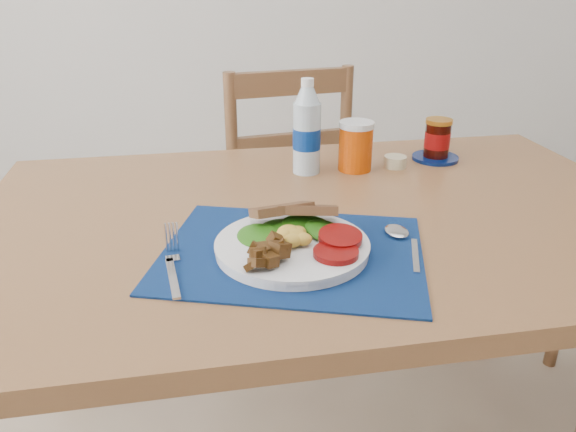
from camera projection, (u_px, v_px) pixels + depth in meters
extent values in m
cube|color=brown|center=(325.00, 220.00, 1.15)|extent=(1.40, 0.90, 0.04)
cylinder|color=brown|center=(63.00, 303.00, 1.55)|extent=(0.06, 0.06, 0.71)
cylinder|color=brown|center=(490.00, 263.00, 1.76)|extent=(0.06, 0.06, 0.71)
cube|color=brown|center=(274.00, 205.00, 1.98)|extent=(0.47, 0.46, 0.04)
cylinder|color=brown|center=(305.00, 236.00, 2.27)|extent=(0.04, 0.04, 0.41)
cylinder|color=brown|center=(217.00, 248.00, 2.17)|extent=(0.04, 0.04, 0.41)
cylinder|color=brown|center=(338.00, 276.00, 1.98)|extent=(0.04, 0.04, 0.41)
cylinder|color=brown|center=(238.00, 293.00, 1.87)|extent=(0.04, 0.04, 0.41)
cube|color=brown|center=(290.00, 83.00, 1.63)|extent=(0.38, 0.08, 0.48)
cylinder|color=brown|center=(562.00, 306.00, 1.77)|extent=(0.04, 0.04, 0.45)
cube|color=black|center=(292.00, 253.00, 0.97)|extent=(0.53, 0.47, 0.00)
cylinder|color=silver|center=(292.00, 247.00, 0.97)|extent=(0.26, 0.26, 0.02)
ellipsoid|color=gold|center=(295.00, 236.00, 0.96)|extent=(0.06, 0.06, 0.03)
cylinder|color=#800B04|center=(338.00, 247.00, 0.94)|extent=(0.08, 0.08, 0.01)
ellipsoid|color=#073B07|center=(293.00, 230.00, 1.00)|extent=(0.14, 0.08, 0.01)
cube|color=brown|center=(295.00, 210.00, 1.02)|extent=(0.11, 0.07, 0.04)
cube|color=#B2B5BA|center=(173.00, 278.00, 0.89)|extent=(0.03, 0.13, 0.00)
cube|color=#B2B5BA|center=(173.00, 253.00, 0.96)|extent=(0.03, 0.07, 0.00)
cube|color=#B2B5BA|center=(415.00, 255.00, 0.95)|extent=(0.05, 0.12, 0.00)
ellipsoid|color=#B2B5BA|center=(397.00, 232.00, 1.04)|extent=(0.04, 0.06, 0.01)
cylinder|color=#ADBFCC|center=(307.00, 138.00, 1.32)|extent=(0.07, 0.07, 0.17)
cylinder|color=navy|center=(307.00, 138.00, 1.32)|extent=(0.07, 0.07, 0.05)
cone|color=#ADBFCC|center=(307.00, 94.00, 1.28)|extent=(0.06, 0.06, 0.04)
cylinder|color=white|center=(307.00, 82.00, 1.27)|extent=(0.03, 0.03, 0.02)
cylinder|color=#C84205|center=(356.00, 147.00, 1.35)|extent=(0.08, 0.08, 0.11)
cylinder|color=#C6B991|center=(395.00, 162.00, 1.39)|extent=(0.06, 0.06, 0.03)
cylinder|color=#051652|center=(435.00, 158.00, 1.44)|extent=(0.12, 0.12, 0.01)
cylinder|color=black|center=(437.00, 140.00, 1.42)|extent=(0.06, 0.06, 0.09)
cylinder|color=maroon|center=(437.00, 140.00, 1.42)|extent=(0.06, 0.06, 0.04)
cylinder|color=#C37C20|center=(439.00, 121.00, 1.40)|extent=(0.07, 0.07, 0.01)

